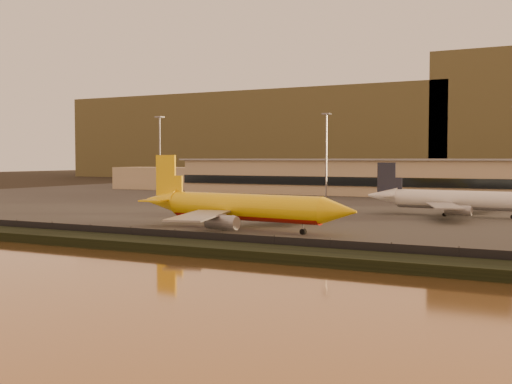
{
  "coord_description": "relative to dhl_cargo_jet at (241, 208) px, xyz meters",
  "views": [
    {
      "loc": [
        54.76,
        -90.26,
        12.86
      ],
      "look_at": [
        2.46,
        12.0,
        6.84
      ],
      "focal_mm": 45.0,
      "sensor_mm": 36.0,
      "label": 1
    }
  ],
  "objects": [
    {
      "name": "ground",
      "position": [
        -0.96,
        -9.17,
        -4.17
      ],
      "size": [
        900.0,
        900.0,
        0.0
      ],
      "primitive_type": "plane",
      "color": "black",
      "rests_on": "ground"
    },
    {
      "name": "embankment",
      "position": [
        -0.96,
        -26.17,
        -3.47
      ],
      "size": [
        320.0,
        7.0,
        1.4
      ],
      "primitive_type": "cube",
      "color": "black",
      "rests_on": "ground"
    },
    {
      "name": "tarmac",
      "position": [
        -0.96,
        85.83,
        -4.07
      ],
      "size": [
        320.0,
        220.0,
        0.2
      ],
      "primitive_type": "cube",
      "color": "#2D2D2D",
      "rests_on": "ground"
    },
    {
      "name": "perimeter_fence",
      "position": [
        -0.96,
        -22.17,
        -2.87
      ],
      "size": [
        300.0,
        0.05,
        2.2
      ],
      "primitive_type": "cube",
      "color": "black",
      "rests_on": "tarmac"
    },
    {
      "name": "terminal_building",
      "position": [
        -15.49,
        116.38,
        2.07
      ],
      "size": [
        202.0,
        25.0,
        12.6
      ],
      "color": "tan",
      "rests_on": "tarmac"
    },
    {
      "name": "apron_light_masts",
      "position": [
        14.04,
        65.83,
        11.53
      ],
      "size": [
        152.2,
        12.2,
        25.4
      ],
      "color": "slate",
      "rests_on": "tarmac"
    },
    {
      "name": "distant_hills",
      "position": [
        -21.71,
        330.83,
        27.22
      ],
      "size": [
        470.0,
        160.0,
        70.0
      ],
      "color": "brown",
      "rests_on": "ground"
    },
    {
      "name": "dhl_cargo_jet",
      "position": [
        0.0,
        0.0,
        0.0
      ],
      "size": [
        44.58,
        43.41,
        13.31
      ],
      "rotation": [
        0.0,
        0.0,
        -0.11
      ],
      "color": "yellow",
      "rests_on": "tarmac"
    },
    {
      "name": "white_narrowbody_jet",
      "position": [
        29.34,
        44.94,
        -0.47
      ],
      "size": [
        40.82,
        39.78,
        11.73
      ],
      "rotation": [
        0.0,
        0.0,
        -0.06
      ],
      "color": "white",
      "rests_on": "tarmac"
    },
    {
      "name": "gse_vehicle_yellow",
      "position": [
        5.4,
        15.89,
        -2.95
      ],
      "size": [
        4.97,
        3.71,
        2.04
      ],
      "primitive_type": "cube",
      "rotation": [
        0.0,
        0.0,
        0.42
      ],
      "color": "yellow",
      "rests_on": "tarmac"
    },
    {
      "name": "gse_vehicle_white",
      "position": [
        -15.01,
        21.7,
        -3.12
      ],
      "size": [
        3.98,
        2.16,
        1.71
      ],
      "primitive_type": "cube",
      "rotation": [
        0.0,
        0.0,
        -0.12
      ],
      "color": "white",
      "rests_on": "tarmac"
    }
  ]
}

